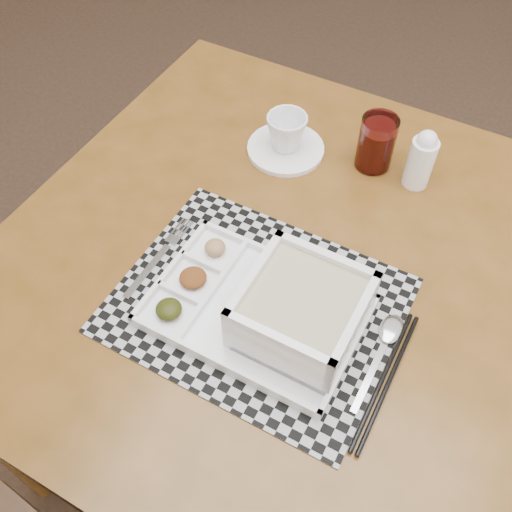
{
  "coord_description": "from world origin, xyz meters",
  "views": [
    {
      "loc": [
        -0.06,
        -1.34,
        1.48
      ],
      "look_at": [
        -0.3,
        -0.87,
        0.79
      ],
      "focal_mm": 40.0,
      "sensor_mm": 36.0,
      "label": 1
    }
  ],
  "objects_px": {
    "creamer_bottle": "(421,159)",
    "cup": "(286,132)",
    "juice_glass": "(376,145)",
    "dining_table": "(288,283)",
    "serving_tray": "(287,311)"
  },
  "relations": [
    {
      "from": "cup",
      "to": "juice_glass",
      "type": "xyz_separation_m",
      "value": [
        0.16,
        0.04,
        0.0
      ]
    },
    {
      "from": "serving_tray",
      "to": "dining_table",
      "type": "bearing_deg",
      "value": 113.56
    },
    {
      "from": "juice_glass",
      "to": "cup",
      "type": "bearing_deg",
      "value": -164.79
    },
    {
      "from": "dining_table",
      "to": "creamer_bottle",
      "type": "height_order",
      "value": "creamer_bottle"
    },
    {
      "from": "cup",
      "to": "juice_glass",
      "type": "distance_m",
      "value": 0.17
    },
    {
      "from": "dining_table",
      "to": "cup",
      "type": "distance_m",
      "value": 0.29
    },
    {
      "from": "serving_tray",
      "to": "cup",
      "type": "distance_m",
      "value": 0.39
    },
    {
      "from": "dining_table",
      "to": "cup",
      "type": "bearing_deg",
      "value": 118.09
    },
    {
      "from": "juice_glass",
      "to": "creamer_bottle",
      "type": "xyz_separation_m",
      "value": [
        0.09,
        -0.01,
        0.01
      ]
    },
    {
      "from": "dining_table",
      "to": "creamer_bottle",
      "type": "bearing_deg",
      "value": 65.0
    },
    {
      "from": "cup",
      "to": "creamer_bottle",
      "type": "height_order",
      "value": "creamer_bottle"
    },
    {
      "from": "creamer_bottle",
      "to": "juice_glass",
      "type": "bearing_deg",
      "value": 175.13
    },
    {
      "from": "juice_glass",
      "to": "creamer_bottle",
      "type": "relative_size",
      "value": 0.89
    },
    {
      "from": "creamer_bottle",
      "to": "serving_tray",
      "type": "bearing_deg",
      "value": -100.69
    },
    {
      "from": "creamer_bottle",
      "to": "cup",
      "type": "bearing_deg",
      "value": -171.64
    }
  ]
}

